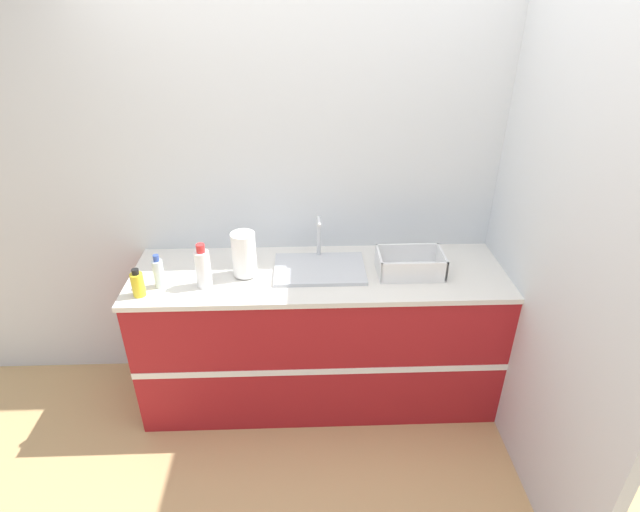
% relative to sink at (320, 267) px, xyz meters
% --- Properties ---
extents(ground_plane, '(12.00, 12.00, 0.00)m').
position_rel_sink_xyz_m(ground_plane, '(-0.00, -0.33, -0.93)').
color(ground_plane, tan).
extents(wall_back, '(4.52, 0.06, 2.60)m').
position_rel_sink_xyz_m(wall_back, '(-0.00, 0.32, 0.37)').
color(wall_back, silver).
rests_on(wall_back, ground_plane).
extents(wall_right, '(0.06, 2.62, 2.60)m').
position_rel_sink_xyz_m(wall_right, '(1.09, -0.02, 0.37)').
color(wall_right, silver).
rests_on(wall_right, ground_plane).
extents(counter_cabinet, '(2.15, 0.65, 0.91)m').
position_rel_sink_xyz_m(counter_cabinet, '(-0.00, -0.02, -0.47)').
color(counter_cabinet, maroon).
rests_on(counter_cabinet, ground_plane).
extents(sink, '(0.52, 0.35, 0.27)m').
position_rel_sink_xyz_m(sink, '(0.00, 0.00, 0.00)').
color(sink, silver).
rests_on(sink, counter_cabinet).
extents(paper_towel_roll, '(0.13, 0.13, 0.26)m').
position_rel_sink_xyz_m(paper_towel_roll, '(-0.42, -0.04, 0.11)').
color(paper_towel_roll, '#4C4C51').
rests_on(paper_towel_roll, counter_cabinet).
extents(dish_rack, '(0.37, 0.23, 0.13)m').
position_rel_sink_xyz_m(dish_rack, '(0.51, -0.05, 0.03)').
color(dish_rack, white).
rests_on(dish_rack, counter_cabinet).
extents(bottle_clear, '(0.06, 0.06, 0.19)m').
position_rel_sink_xyz_m(bottle_clear, '(-0.87, -0.15, 0.07)').
color(bottle_clear, silver).
rests_on(bottle_clear, counter_cabinet).
extents(bottle_yellow, '(0.07, 0.07, 0.16)m').
position_rel_sink_xyz_m(bottle_yellow, '(-0.96, -0.23, 0.05)').
color(bottle_yellow, yellow).
rests_on(bottle_yellow, counter_cabinet).
extents(bottle_white_spray, '(0.08, 0.08, 0.25)m').
position_rel_sink_xyz_m(bottle_white_spray, '(-0.63, -0.15, 0.09)').
color(bottle_white_spray, white).
rests_on(bottle_white_spray, counter_cabinet).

